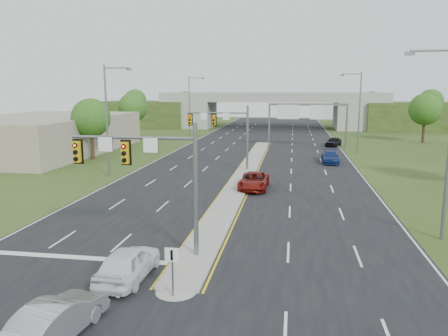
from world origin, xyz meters
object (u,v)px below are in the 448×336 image
signal_mast_near (152,167)px  signal_mast_far (226,127)px  car_white (128,263)px  car_far_a (254,181)px  keep_right_sign (172,264)px  sign_gantry (307,113)px  overpass (272,112)px  car_silver (57,319)px  car_far_b (330,157)px  car_far_c (333,142)px

signal_mast_near → signal_mast_far: same height
car_white → car_far_a: size_ratio=0.88×
keep_right_sign → car_far_a: size_ratio=0.42×
signal_mast_far → sign_gantry: size_ratio=0.60×
car_far_a → signal_mast_far: bearing=114.7°
signal_mast_near → keep_right_sign: signal_mast_near is taller
signal_mast_far → car_white: bearing=-90.5°
keep_right_sign → sign_gantry: 50.04m
keep_right_sign → overpass: bearing=90.0°
sign_gantry → overpass: bearing=100.8°
overpass → car_silver: (-3.16, -88.08, -2.82)m
signal_mast_near → car_far_b: 34.09m
signal_mast_far → car_far_a: bearing=-66.3°
car_far_c → overpass: bearing=131.1°
car_silver → car_far_b: (12.40, 39.84, -0.02)m
signal_mast_near → car_silver: size_ratio=1.61×
car_white → car_far_a: bearing=-100.1°
signal_mast_far → overpass: overpass is taller
keep_right_sign → car_far_c: 53.61m
keep_right_sign → car_far_a: keep_right_sign is taller
car_far_a → car_far_c: (9.50, 31.59, -0.02)m
signal_mast_far → keep_right_sign: 29.71m
signal_mast_near → car_far_b: signal_mast_near is taller
keep_right_sign → car_far_c: bearing=78.2°
overpass → car_far_c: (11.00, -32.06, -2.83)m
signal_mast_far → signal_mast_near: bearing=-90.0°
car_white → car_far_c: 52.77m
signal_mast_near → sign_gantry: size_ratio=0.60×
car_far_c → sign_gantry: bearing=-122.9°
sign_gantry → overpass: overpass is taller
signal_mast_far → overpass: size_ratio=0.09×
signal_mast_far → car_far_b: size_ratio=1.46×
car_far_a → car_white: bearing=-100.6°
keep_right_sign → sign_gantry: size_ratio=0.19×
keep_right_sign → overpass: overpass is taller
car_white → car_far_b: (11.74, 34.84, -0.08)m
signal_mast_near → car_far_c: size_ratio=1.69×
car_silver → sign_gantry: bearing=-92.3°
car_far_a → sign_gantry: bearing=80.7°
overpass → signal_mast_near: bearing=-91.6°
keep_right_sign → car_white: keep_right_sign is taller
car_far_b → car_far_c: 16.26m
keep_right_sign → sign_gantry: (6.68, 49.45, 3.72)m
signal_mast_far → car_white: (-0.23, -28.00, -3.93)m
overpass → car_silver: 88.18m
sign_gantry → car_far_b: 14.14m
overpass → car_white: overpass is taller
sign_gantry → car_far_a: 29.39m
sign_gantry → car_far_c: bearing=34.9°
car_silver → car_far_b: 41.73m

